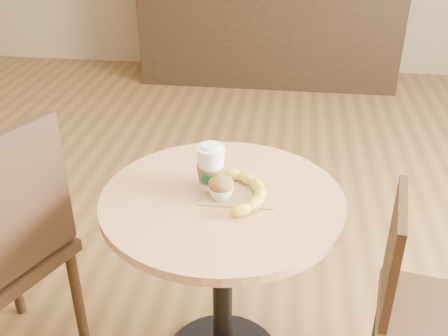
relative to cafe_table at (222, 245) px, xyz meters
name	(u,v)px	position (x,y,z in m)	size (l,w,h in m)	color
cafe_table	(222,245)	(0.00, 0.00, 0.00)	(0.77, 0.77, 0.75)	black
chair_right	(418,302)	(0.64, -0.06, -0.12)	(0.41, 0.41, 0.80)	#322011
service_counter	(270,21)	(-0.02, 3.23, -0.04)	(2.30, 0.65, 1.04)	black
kraft_bag	(238,192)	(0.05, 0.03, 0.19)	(0.24, 0.18, 0.00)	#987B49
coffee_cup	(211,169)	(-0.04, 0.05, 0.26)	(0.09, 0.10, 0.16)	white
muffin	(221,187)	(0.00, -0.01, 0.23)	(0.08, 0.08, 0.07)	white
banana	(244,192)	(0.07, 0.00, 0.21)	(0.17, 0.28, 0.04)	gold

